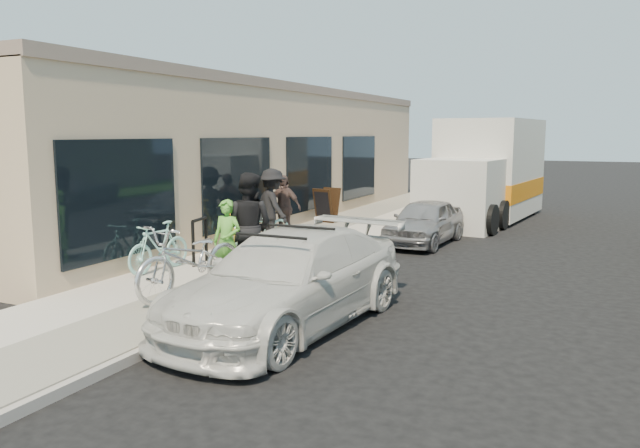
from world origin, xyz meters
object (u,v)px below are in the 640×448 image
(bike_rack, at_px, (200,236))
(bystander_b, at_px, (283,207))
(sandwich_board, at_px, (326,205))
(cruiser_bike_c, at_px, (238,227))
(tandem_bike, at_px, (192,260))
(bystander_a, at_px, (272,207))
(sedan_white, at_px, (289,280))
(sedan_silver, at_px, (424,222))
(man_standing, at_px, (249,226))
(moving_truck, at_px, (485,175))
(cruiser_bike_b, at_px, (261,226))
(woman_rider, at_px, (227,241))
(cruiser_bike_a, at_px, (159,247))

(bike_rack, height_order, bystander_b, bystander_b)
(sandwich_board, distance_m, cruiser_bike_c, 5.00)
(tandem_bike, xyz_separation_m, bystander_a, (-1.16, 4.74, 0.31))
(sedan_white, relative_size, sedan_silver, 1.47)
(sedan_white, bearing_deg, cruiser_bike_c, 135.77)
(man_standing, distance_m, cruiser_bike_c, 2.89)
(moving_truck, bearing_deg, cruiser_bike_b, -110.43)
(bike_rack, relative_size, sedan_white, 0.19)
(moving_truck, xyz_separation_m, woman_rider, (-2.40, -11.50, -0.55))
(bike_rack, bearing_deg, sedan_white, -36.34)
(cruiser_bike_a, xyz_separation_m, cruiser_bike_c, (0.22, 2.49, 0.07))
(sedan_silver, relative_size, bystander_b, 2.06)
(man_standing, relative_size, bystander_b, 1.20)
(woman_rider, height_order, man_standing, man_standing)
(bike_rack, xyz_separation_m, sedan_silver, (3.29, 5.05, -0.15))
(bike_rack, relative_size, man_standing, 0.48)
(bystander_a, bearing_deg, sedan_white, 155.37)
(cruiser_bike_a, bearing_deg, tandem_bike, -30.95)
(tandem_bike, height_order, bystander_a, bystander_a)
(sedan_silver, xyz_separation_m, tandem_bike, (-1.89, -7.19, 0.18))
(sedan_white, distance_m, cruiser_bike_c, 5.35)
(cruiser_bike_b, xyz_separation_m, bystander_b, (0.17, 0.79, 0.38))
(bystander_b, bearing_deg, moving_truck, 61.19)
(moving_truck, relative_size, woman_rider, 4.58)
(sedan_white, height_order, bystander_b, bystander_b)
(sedan_white, bearing_deg, bystander_b, 124.49)
(sedan_silver, relative_size, woman_rider, 2.25)
(woman_rider, relative_size, cruiser_bike_a, 0.94)
(tandem_bike, bearing_deg, woman_rider, 98.72)
(tandem_bike, bearing_deg, cruiser_bike_c, 120.99)
(woman_rider, distance_m, cruiser_bike_c, 3.08)
(sedan_silver, xyz_separation_m, woman_rider, (-1.88, -6.15, 0.32))
(bike_rack, relative_size, cruiser_bike_c, 0.52)
(sedan_silver, height_order, cruiser_bike_a, sedan_silver)
(tandem_bike, bearing_deg, bystander_b, 112.20)
(bystander_a, height_order, bystander_b, bystander_a)
(bike_rack, distance_m, sandwich_board, 6.58)
(moving_truck, height_order, bystander_b, moving_truck)
(man_standing, xyz_separation_m, cruiser_bike_c, (-1.70, 2.29, -0.43))
(tandem_bike, xyz_separation_m, cruiser_bike_b, (-1.43, 4.66, -0.17))
(cruiser_bike_c, bearing_deg, cruiser_bike_a, -108.35)
(sandwich_board, xyz_separation_m, cruiser_bike_c, (0.08, -5.00, 0.02))
(sandwich_board, height_order, cruiser_bike_c, cruiser_bike_c)
(bystander_a, bearing_deg, cruiser_bike_a, 114.86)
(sedan_white, bearing_deg, man_standing, 140.24)
(woman_rider, xyz_separation_m, man_standing, (0.21, 0.39, 0.23))
(cruiser_bike_b, bearing_deg, cruiser_bike_a, -69.52)
(sandwich_board, bearing_deg, woman_rider, -67.51)
(bike_rack, bearing_deg, moving_truck, 69.89)
(sandwich_board, bearing_deg, sedan_silver, -13.01)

